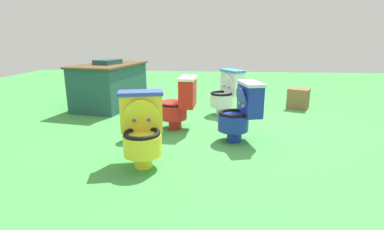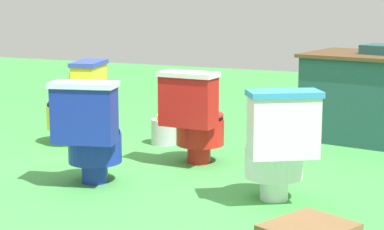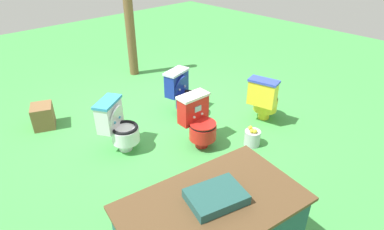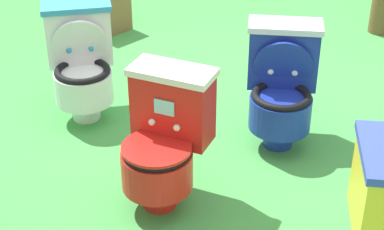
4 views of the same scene
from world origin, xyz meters
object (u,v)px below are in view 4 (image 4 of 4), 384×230
at_px(toilet_white, 81,62).
at_px(toilet_red, 164,139).
at_px(toilet_blue, 282,85).
at_px(small_crate, 105,11).

distance_m(toilet_white, toilet_red, 1.07).
bearing_deg(toilet_red, toilet_blue, -115.17).
bearing_deg(small_crate, toilet_white, 112.46).
distance_m(toilet_white, toilet_blue, 1.28).
bearing_deg(toilet_blue, toilet_red, 48.08).
height_order(toilet_blue, small_crate, toilet_blue).
distance_m(toilet_blue, small_crate, 2.15).
relative_size(toilet_white, toilet_red, 1.00).
bearing_deg(toilet_white, toilet_red, 110.36).
bearing_deg(small_crate, toilet_blue, 147.74).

